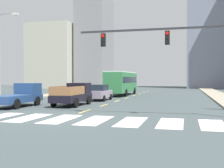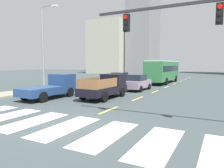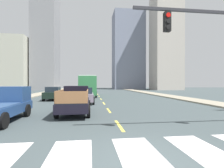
# 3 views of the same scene
# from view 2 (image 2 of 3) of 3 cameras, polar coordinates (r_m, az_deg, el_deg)

# --- Properties ---
(ground_plane) EXTENTS (160.00, 160.00, 0.00)m
(ground_plane) POSITION_cam_2_polar(r_m,az_deg,el_deg) (9.93, -12.26, -11.33)
(ground_plane) COLOR #3F494B
(sidewalk_left) EXTENTS (2.81, 110.00, 0.15)m
(sidewalk_left) POSITION_cam_2_polar(r_m,az_deg,el_deg) (30.84, -6.86, 0.22)
(sidewalk_left) COLOR gray
(sidewalk_left) RESTS_ON ground
(crosswalk_stripe_2) EXTENTS (1.31, 3.81, 0.01)m
(crosswalk_stripe_2) POSITION_cam_2_polar(r_m,az_deg,el_deg) (12.95, -26.73, -7.82)
(crosswalk_stripe_2) COLOR white
(crosswalk_stripe_2) RESTS_ON ground
(crosswalk_stripe_3) EXTENTS (1.31, 3.81, 0.01)m
(crosswalk_stripe_3) POSITION_cam_2_polar(r_m,az_deg,el_deg) (11.35, -20.49, -9.41)
(crosswalk_stripe_3) COLOR white
(crosswalk_stripe_3) RESTS_ON ground
(crosswalk_stripe_4) EXTENTS (1.31, 3.81, 0.01)m
(crosswalk_stripe_4) POSITION_cam_2_polar(r_m,az_deg,el_deg) (9.93, -12.26, -11.31)
(crosswalk_stripe_4) COLOR white
(crosswalk_stripe_4) RESTS_ON ground
(crosswalk_stripe_5) EXTENTS (1.31, 3.81, 0.01)m
(crosswalk_stripe_5) POSITION_cam_2_polar(r_m,az_deg,el_deg) (8.78, -1.45, -13.42)
(crosswalk_stripe_5) COLOR white
(crosswalk_stripe_5) RESTS_ON ground
(crosswalk_stripe_6) EXTENTS (1.31, 3.81, 0.01)m
(crosswalk_stripe_6) POSITION_cam_2_polar(r_m,az_deg,el_deg) (8.03, 12.19, -15.38)
(crosswalk_stripe_6) COLOR white
(crosswalk_stripe_6) RESTS_ON ground
(crosswalk_stripe_7) EXTENTS (1.31, 3.81, 0.01)m
(crosswalk_stripe_7) POSITION_cam_2_polar(r_m,az_deg,el_deg) (7.78, 27.86, -16.59)
(crosswalk_stripe_7) COLOR white
(crosswalk_stripe_7) RESTS_ON ground
(lane_dash_0) EXTENTS (0.16, 2.40, 0.01)m
(lane_dash_0) POSITION_cam_2_polar(r_m,az_deg,el_deg) (13.14, -0.88, -7.06)
(lane_dash_0) COLOR #DCC74A
(lane_dash_0) RESTS_ON ground
(lane_dash_1) EXTENTS (0.16, 2.40, 0.01)m
(lane_dash_1) POSITION_cam_2_polar(r_m,az_deg,el_deg) (17.61, 6.97, -3.90)
(lane_dash_1) COLOR #DCC74A
(lane_dash_1) RESTS_ON ground
(lane_dash_2) EXTENTS (0.16, 2.40, 0.01)m
(lane_dash_2) POSITION_cam_2_polar(r_m,az_deg,el_deg) (22.31, 11.56, -2.01)
(lane_dash_2) COLOR #DCC74A
(lane_dash_2) RESTS_ON ground
(lane_dash_3) EXTENTS (0.16, 2.40, 0.01)m
(lane_dash_3) POSITION_cam_2_polar(r_m,az_deg,el_deg) (27.11, 14.53, -0.78)
(lane_dash_3) COLOR #DCC74A
(lane_dash_3) RESTS_ON ground
(lane_dash_4) EXTENTS (0.16, 2.40, 0.01)m
(lane_dash_4) POSITION_cam_2_polar(r_m,az_deg,el_deg) (31.98, 16.60, 0.09)
(lane_dash_4) COLOR #DCC74A
(lane_dash_4) RESTS_ON ground
(lane_dash_5) EXTENTS (0.16, 2.40, 0.01)m
(lane_dash_5) POSITION_cam_2_polar(r_m,az_deg,el_deg) (36.88, 18.12, 0.72)
(lane_dash_5) COLOR #DCC74A
(lane_dash_5) RESTS_ON ground
(lane_dash_6) EXTENTS (0.16, 2.40, 0.01)m
(lane_dash_6) POSITION_cam_2_polar(r_m,az_deg,el_deg) (41.80, 19.28, 1.21)
(lane_dash_6) COLOR #DCC74A
(lane_dash_6) RESTS_ON ground
(lane_dash_7) EXTENTS (0.16, 2.40, 0.01)m
(lane_dash_7) POSITION_cam_2_polar(r_m,az_deg,el_deg) (46.74, 20.20, 1.59)
(lane_dash_7) COLOR #DCC74A
(lane_dash_7) RESTS_ON ground
(pickup_stakebed) EXTENTS (2.18, 5.20, 1.96)m
(pickup_stakebed) POSITION_cam_2_polar(r_m,az_deg,el_deg) (17.89, -1.55, -0.70)
(pickup_stakebed) COLOR black
(pickup_stakebed) RESTS_ON ground
(pickup_dark) EXTENTS (2.18, 5.20, 1.96)m
(pickup_dark) POSITION_cam_2_polar(r_m,az_deg,el_deg) (18.51, -15.71, -0.75)
(pickup_dark) COLOR navy
(pickup_dark) RESTS_ON ground
(city_bus) EXTENTS (2.72, 10.80, 3.32)m
(city_bus) POSITION_cam_2_polar(r_m,az_deg,el_deg) (32.53, 13.62, 3.69)
(city_bus) COLOR #337D46
(city_bus) RESTS_ON ground
(sedan_far) EXTENTS (2.02, 4.40, 1.72)m
(sedan_far) POSITION_cam_2_polar(r_m,az_deg,el_deg) (28.68, 2.17, 1.44)
(sedan_far) COLOR black
(sedan_far) RESTS_ON ground
(sedan_near_right) EXTENTS (2.02, 4.40, 1.72)m
(sedan_near_right) POSITION_cam_2_polar(r_m,az_deg,el_deg) (23.02, 6.81, 0.43)
(sedan_near_right) COLOR gray
(sedan_near_right) RESTS_ON ground
(streetlight_left) EXTENTS (2.20, 0.28, 9.00)m
(streetlight_left) POSITION_cam_2_polar(r_m,az_deg,el_deg) (23.90, -17.93, 10.26)
(streetlight_left) COLOR gray
(streetlight_left) RESTS_ON ground
(block_mid_right) EXTENTS (11.47, 8.52, 16.14)m
(block_mid_right) POSITION_cam_2_polar(r_m,az_deg,el_deg) (66.77, -0.96, 9.89)
(block_mid_right) COLOR #B5B3A0
(block_mid_right) RESTS_ON ground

